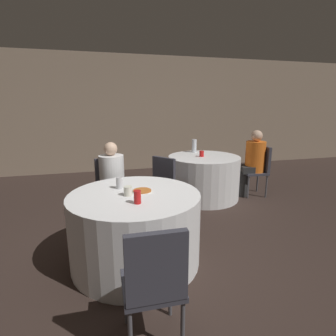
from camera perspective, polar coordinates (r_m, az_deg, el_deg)
name	(u,v)px	position (r m, az deg, el deg)	size (l,w,h in m)	color
ground_plane	(153,254)	(3.08, -3.27, -18.11)	(16.00, 16.00, 0.00)	#332621
wall_back	(120,114)	(6.67, -10.51, 11.43)	(16.00, 0.06, 2.80)	gray
table_near	(135,228)	(2.81, -7.10, -12.78)	(1.33, 1.33, 0.75)	white
table_far	(203,177)	(4.69, 7.73, -1.97)	(1.25, 1.25, 0.75)	white
chair_near_north	(111,185)	(3.73, -12.31, -3.59)	(0.46, 0.47, 0.91)	#383842
chair_near_south	(154,279)	(1.81, -3.00, -23.05)	(0.41, 0.41, 0.91)	#383842
chair_far_east	(259,166)	(5.03, 19.26, 0.37)	(0.45, 0.44, 0.91)	#383842
chair_far_southwest	(167,181)	(3.82, -0.12, -2.89)	(0.56, 0.56, 0.91)	#383842
person_white_shirt	(114,185)	(3.57, -11.75, -3.70)	(0.37, 0.50, 1.15)	#282828
person_orange_shirt	(251,163)	(4.94, 17.68, 1.06)	(0.51, 0.36, 1.19)	#282828
pizza_plate_near	(142,191)	(2.72, -5.65, -4.97)	(0.21, 0.21, 0.02)	white
soda_can_red	(137,197)	(2.39, -6.68, -6.28)	(0.07, 0.07, 0.12)	red
soda_can_silver	(119,183)	(2.84, -10.57, -3.21)	(0.07, 0.07, 0.12)	silver
cup_near	(128,191)	(2.61, -8.70, -4.96)	(0.08, 0.08, 0.09)	silver
bottle_far	(194,146)	(4.98, 5.71, 4.83)	(0.09, 0.09, 0.24)	silver
cup_far	(202,154)	(4.57, 7.33, 3.09)	(0.08, 0.08, 0.10)	red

